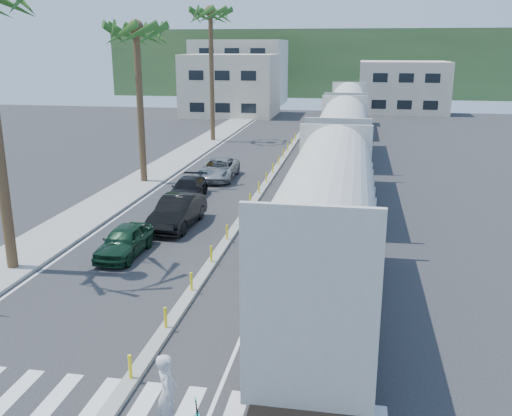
# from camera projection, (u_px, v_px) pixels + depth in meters

# --- Properties ---
(ground) EXTENTS (140.00, 140.00, 0.00)m
(ground) POSITION_uv_depth(u_px,v_px,m) (144.00, 364.00, 16.76)
(ground) COLOR #28282B
(ground) RESTS_ON ground
(sidewalk) EXTENTS (3.00, 90.00, 0.15)m
(sidewalk) POSITION_uv_depth(u_px,v_px,m) (156.00, 172.00, 41.84)
(sidewalk) COLOR gray
(sidewalk) RESTS_ON ground
(rails) EXTENTS (1.56, 100.00, 0.06)m
(rails) POSITION_uv_depth(u_px,v_px,m) (343.00, 171.00, 42.44)
(rails) COLOR black
(rails) RESTS_ON ground
(median) EXTENTS (0.45, 60.00, 0.85)m
(median) POSITION_uv_depth(u_px,v_px,m) (259.00, 194.00, 35.64)
(median) COLOR gray
(median) RESTS_ON ground
(crosswalk) EXTENTS (14.00, 2.20, 0.01)m
(crosswalk) POSITION_uv_depth(u_px,v_px,m) (117.00, 404.00, 14.86)
(crosswalk) COLOR silver
(crosswalk) RESTS_ON ground
(lane_markings) EXTENTS (9.42, 90.00, 0.01)m
(lane_markings) POSITION_uv_depth(u_px,v_px,m) (241.00, 177.00, 40.80)
(lane_markings) COLOR silver
(lane_markings) RESTS_ON ground
(freight_train) EXTENTS (3.00, 60.94, 5.85)m
(freight_train) POSITION_uv_depth(u_px,v_px,m) (343.00, 141.00, 38.17)
(freight_train) COLOR #BAB9AB
(freight_train) RESTS_ON ground
(palm_trees) EXTENTS (3.50, 37.20, 13.75)m
(palm_trees) POSITION_uv_depth(u_px,v_px,m) (142.00, 17.00, 36.66)
(palm_trees) COLOR brown
(palm_trees) RESTS_ON ground
(buildings) EXTENTS (38.00, 27.00, 10.00)m
(buildings) POSITION_uv_depth(u_px,v_px,m) (275.00, 79.00, 84.52)
(buildings) COLOR beige
(buildings) RESTS_ON ground
(hillside) EXTENTS (80.00, 20.00, 12.00)m
(hillside) POSITION_uv_depth(u_px,v_px,m) (329.00, 63.00, 109.85)
(hillside) COLOR #385628
(hillside) RESTS_ON ground
(car_lead) EXTENTS (1.71, 4.02, 1.35)m
(car_lead) POSITION_uv_depth(u_px,v_px,m) (124.00, 241.00, 25.25)
(car_lead) COLOR #10311E
(car_lead) RESTS_ON ground
(car_second) EXTENTS (2.07, 5.00, 1.61)m
(car_second) POSITION_uv_depth(u_px,v_px,m) (178.00, 212.00, 29.27)
(car_second) COLOR black
(car_second) RESTS_ON ground
(car_third) EXTENTS (2.08, 4.51, 1.27)m
(car_third) POSITION_uv_depth(u_px,v_px,m) (188.00, 189.00, 34.66)
(car_third) COLOR black
(car_third) RESTS_ON ground
(car_rear) EXTENTS (2.74, 5.29, 1.42)m
(car_rear) POSITION_uv_depth(u_px,v_px,m) (218.00, 169.00, 39.92)
(car_rear) COLOR #999B9D
(car_rear) RESTS_ON ground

